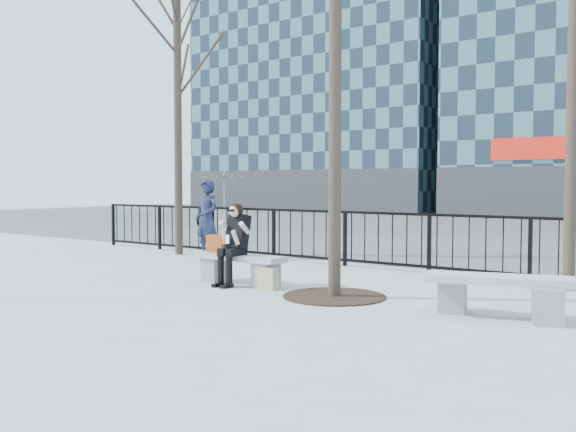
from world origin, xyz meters
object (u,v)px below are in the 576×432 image
Objects in this scene: seated_woman at (233,244)px; standing_man at (207,219)px; bench_second at (498,292)px; bench_main at (240,266)px.

standing_man reaches higher than seated_woman.
standing_man reaches higher than bench_second.
standing_man reaches higher than bench_main.
standing_man is at bearing 141.59° from bench_main.
standing_man is at bearing 143.78° from bench_second.
seated_woman is (0.00, -0.16, 0.37)m from bench_main.
bench_second is at bearing -1.40° from bench_main.
bench_main is at bearing -35.27° from standing_man.
standing_man is (-2.96, 2.35, 0.57)m from bench_main.
bench_second is 1.02× the size of standing_man.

